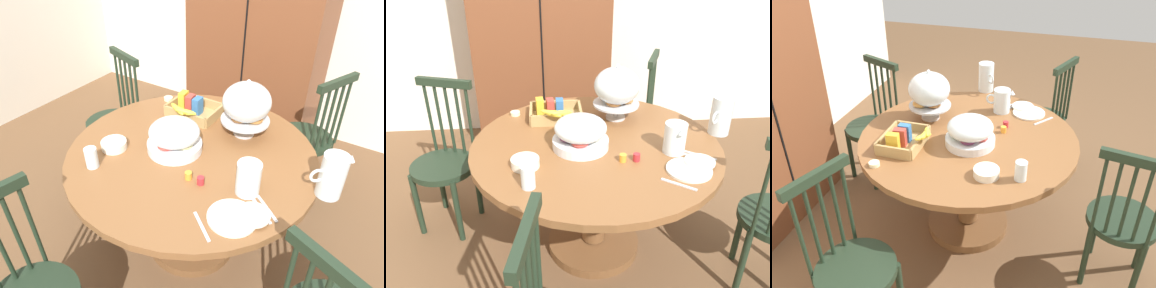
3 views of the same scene
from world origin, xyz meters
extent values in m
plane|color=brown|center=(0.00, 0.00, 0.00)|extent=(10.00, 10.00, 0.00)
cylinder|color=brown|center=(0.00, 0.04, 0.72)|extent=(1.36, 1.36, 0.04)
cylinder|color=brown|center=(0.00, 0.04, 0.39)|extent=(0.14, 0.14, 0.63)
cylinder|color=brown|center=(0.00, 0.04, 0.03)|extent=(0.56, 0.56, 0.06)
cylinder|color=#1E2D1E|center=(-0.93, 0.35, 0.45)|extent=(0.40, 0.40, 0.04)
cylinder|color=#1E2D1E|center=(-0.75, 0.44, 0.23)|extent=(0.04, 0.04, 0.45)
cylinder|color=#1E2D1E|center=(-1.01, 0.54, 0.69)|extent=(0.02, 0.02, 0.48)
cylinder|color=#1E2D1E|center=(-0.94, 0.52, 0.69)|extent=(0.02, 0.02, 0.48)
cylinder|color=#1E2D1E|center=(-0.88, 0.50, 0.69)|extent=(0.02, 0.02, 0.48)
cylinder|color=#1E2D1E|center=(-0.81, 0.48, 0.69)|extent=(0.02, 0.02, 0.48)
cylinder|color=#1E2D1E|center=(-0.74, 0.45, 0.69)|extent=(0.02, 0.02, 0.48)
cube|color=#1E2D1E|center=(-0.88, 0.50, 0.95)|extent=(0.35, 0.15, 0.05)
cylinder|color=#1E2D1E|center=(-0.18, -0.92, 0.45)|extent=(0.40, 0.40, 0.04)
cylinder|color=#1E2D1E|center=(-0.07, -1.08, 0.23)|extent=(0.04, 0.04, 0.45)
cylinder|color=#1E2D1E|center=(-0.02, -0.81, 0.23)|extent=(0.04, 0.04, 0.45)
cylinder|color=#1E2D1E|center=(-0.34, -1.03, 0.23)|extent=(0.04, 0.04, 0.45)
cylinder|color=#1E2D1E|center=(-0.29, -0.76, 0.23)|extent=(0.04, 0.04, 0.45)
cylinder|color=#1E2D1E|center=(-0.35, -0.96, 0.69)|extent=(0.02, 0.02, 0.48)
cylinder|color=#1E2D1E|center=(-0.34, -0.89, 0.69)|extent=(0.02, 0.02, 0.48)
cylinder|color=#1E2D1E|center=(-0.32, -0.82, 0.69)|extent=(0.02, 0.02, 0.48)
cylinder|color=#1E2D1E|center=(-0.31, -0.75, 0.69)|extent=(0.02, 0.02, 0.48)
cube|color=#1E2D1E|center=(-0.34, -0.89, 0.95)|extent=(0.10, 0.36, 0.05)
cylinder|color=#1E2D1E|center=(0.91, -0.32, 0.45)|extent=(0.40, 0.40, 0.04)
cylinder|color=#1E2D1E|center=(1.09, -0.24, 0.23)|extent=(0.04, 0.04, 0.45)
cylinder|color=#1E2D1E|center=(0.83, -0.14, 0.23)|extent=(0.04, 0.04, 0.45)
cylinder|color=#1E2D1E|center=(0.99, -0.50, 0.23)|extent=(0.04, 0.04, 0.45)
cylinder|color=#1E2D1E|center=(0.73, -0.40, 0.23)|extent=(0.04, 0.04, 0.45)
cylinder|color=#1E2D1E|center=(0.98, -0.52, 0.69)|extent=(0.02, 0.02, 0.48)
cylinder|color=#1E2D1E|center=(0.92, -0.50, 0.69)|extent=(0.02, 0.02, 0.48)
cylinder|color=#1E2D1E|center=(0.85, -0.47, 0.69)|extent=(0.02, 0.02, 0.48)
cylinder|color=#1E2D1E|center=(0.79, -0.44, 0.69)|extent=(0.02, 0.02, 0.48)
cylinder|color=#1E2D1E|center=(0.72, -0.42, 0.69)|extent=(0.02, 0.02, 0.48)
cube|color=#1E2D1E|center=(0.85, -0.47, 0.95)|extent=(0.35, 0.17, 0.05)
cylinder|color=#1E2D1E|center=(0.38, 0.95, 0.45)|extent=(0.40, 0.40, 0.04)
cylinder|color=#1E2D1E|center=(0.30, 1.13, 0.23)|extent=(0.04, 0.04, 0.45)
cylinder|color=#1E2D1E|center=(0.19, 0.87, 0.23)|extent=(0.04, 0.04, 0.45)
cylinder|color=#1E2D1E|center=(0.56, 1.02, 0.23)|extent=(0.04, 0.04, 0.45)
cylinder|color=#1E2D1E|center=(0.45, 0.76, 0.23)|extent=(0.04, 0.04, 0.45)
cylinder|color=#1E2D1E|center=(0.58, 1.01, 0.69)|extent=(0.02, 0.02, 0.48)
cylinder|color=#1E2D1E|center=(0.55, 0.95, 0.69)|extent=(0.02, 0.02, 0.48)
cylinder|color=#1E2D1E|center=(0.52, 0.88, 0.69)|extent=(0.02, 0.02, 0.48)
cylinder|color=#1E2D1E|center=(0.50, 0.82, 0.69)|extent=(0.02, 0.02, 0.48)
cylinder|color=#1E2D1E|center=(0.47, 0.75, 0.69)|extent=(0.02, 0.02, 0.48)
cube|color=#1E2D1E|center=(0.52, 0.88, 0.95)|extent=(0.17, 0.35, 0.05)
cylinder|color=silver|center=(0.16, 0.35, 0.75)|extent=(0.12, 0.12, 0.02)
cylinder|color=silver|center=(0.16, 0.35, 0.79)|extent=(0.03, 0.03, 0.09)
cylinder|color=silver|center=(0.16, 0.35, 0.84)|extent=(0.28, 0.28, 0.01)
torus|color=#B27033|center=(0.22, 0.36, 0.86)|extent=(0.10, 0.10, 0.03)
torus|color=#D19347|center=(0.12, 0.41, 0.86)|extent=(0.10, 0.10, 0.03)
torus|color=#935628|center=(0.14, 0.32, 0.86)|extent=(0.10, 0.10, 0.03)
ellipsoid|color=silver|center=(0.16, 0.35, 0.95)|extent=(0.27, 0.27, 0.22)
sphere|color=silver|center=(0.16, 0.35, 1.07)|extent=(0.02, 0.02, 0.02)
cylinder|color=silver|center=(-0.09, 0.01, 0.77)|extent=(0.30, 0.30, 0.05)
ellipsoid|color=beige|center=(-0.02, 0.00, 0.80)|extent=(0.09, 0.09, 0.03)
ellipsoid|color=#8CBF59|center=(-0.09, 0.07, 0.80)|extent=(0.09, 0.09, 0.03)
ellipsoid|color=#6B2D4C|center=(-0.15, 0.00, 0.80)|extent=(0.09, 0.09, 0.03)
ellipsoid|color=#CC3D33|center=(-0.10, -0.06, 0.80)|extent=(0.09, 0.09, 0.03)
ellipsoid|color=silver|center=(-0.09, 0.01, 0.85)|extent=(0.28, 0.28, 0.13)
cylinder|color=silver|center=(0.71, 0.11, 0.85)|extent=(0.12, 0.12, 0.22)
cylinder|color=orange|center=(0.71, 0.11, 0.82)|extent=(0.10, 0.10, 0.15)
cone|color=silver|center=(0.76, 0.15, 0.94)|extent=(0.05, 0.05, 0.03)
torus|color=silver|center=(0.66, 0.06, 0.86)|extent=(0.06, 0.06, 0.07)
cylinder|color=silver|center=(0.39, -0.09, 0.82)|extent=(0.11, 0.11, 0.16)
cylinder|color=white|center=(0.39, -0.09, 0.80)|extent=(0.10, 0.10, 0.11)
cone|color=silver|center=(0.40, -0.15, 0.89)|extent=(0.04, 0.04, 0.03)
torus|color=silver|center=(0.38, -0.01, 0.83)|extent=(0.02, 0.08, 0.07)
cube|color=tan|center=(-0.20, 0.39, 0.75)|extent=(0.30, 0.22, 0.01)
cube|color=tan|center=(-0.20, 0.28, 0.78)|extent=(0.30, 0.02, 0.07)
cube|color=tan|center=(-0.20, 0.50, 0.78)|extent=(0.30, 0.02, 0.07)
cube|color=tan|center=(-0.35, 0.39, 0.78)|extent=(0.02, 0.22, 0.07)
cube|color=tan|center=(-0.05, 0.39, 0.78)|extent=(0.02, 0.22, 0.07)
cube|color=gold|center=(-0.30, 0.41, 0.81)|extent=(0.05, 0.07, 0.11)
cube|color=#B23D33|center=(-0.24, 0.39, 0.81)|extent=(0.05, 0.07, 0.11)
cube|color=#336BAD|center=(-0.18, 0.39, 0.81)|extent=(0.04, 0.07, 0.11)
ellipsoid|color=yellow|center=(-0.23, 0.25, 0.84)|extent=(0.14, 0.08, 0.05)
ellipsoid|color=yellow|center=(-0.20, 0.25, 0.84)|extent=(0.13, 0.03, 0.05)
ellipsoid|color=yellow|center=(-0.17, 0.25, 0.84)|extent=(0.14, 0.08, 0.05)
cylinder|color=white|center=(0.41, -0.27, 0.75)|extent=(0.22, 0.22, 0.01)
cylinder|color=white|center=(0.49, -0.22, 0.76)|extent=(0.15, 0.15, 0.01)
cylinder|color=white|center=(-0.37, -0.16, 0.76)|extent=(0.14, 0.14, 0.04)
cylinder|color=silver|center=(-0.35, -0.34, 0.80)|extent=(0.06, 0.06, 0.11)
cylinder|color=beige|center=(-0.46, 0.45, 0.75)|extent=(0.06, 0.06, 0.02)
cylinder|color=#B7282D|center=(0.18, -0.16, 0.76)|extent=(0.04, 0.04, 0.04)
cylinder|color=orange|center=(0.11, -0.16, 0.76)|extent=(0.04, 0.04, 0.04)
cube|color=silver|center=(0.50, -0.16, 0.74)|extent=(0.14, 0.11, 0.01)
cube|color=silver|center=(0.52, -0.14, 0.74)|extent=(0.14, 0.11, 0.01)
cube|color=silver|center=(0.33, -0.39, 0.74)|extent=(0.14, 0.11, 0.01)
camera|label=1|loc=(0.84, -1.25, 1.87)|focal=32.75mm
camera|label=2|loc=(-0.26, -1.81, 1.76)|focal=36.50mm
camera|label=3|loc=(-2.05, -0.54, 1.99)|focal=37.05mm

